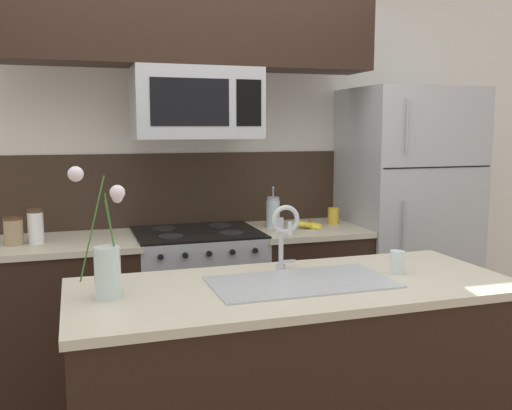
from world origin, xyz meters
name	(u,v)px	position (x,y,z in m)	size (l,w,h in m)	color
rear_partition	(228,165)	(0.30, 1.28, 1.30)	(5.20, 0.10, 2.60)	silver
splash_band	(186,189)	(0.00, 1.22, 1.15)	(2.98, 0.01, 0.48)	#332319
back_counter_left	(71,316)	(-0.76, 0.90, 0.46)	(0.79, 0.65, 0.91)	black
back_counter_right	(305,294)	(0.73, 0.90, 0.46)	(0.72, 0.65, 0.91)	black
stove_range	(198,303)	(0.00, 0.90, 0.46)	(0.76, 0.64, 0.93)	#A8AAAF
microwave	(196,104)	(0.00, 0.88, 1.70)	(0.74, 0.40, 0.41)	#A8AAAF
upper_cabinet_band	(190,14)	(-0.03, 0.85, 2.20)	(2.22, 0.34, 0.60)	black
refrigerator	(404,221)	(1.48, 0.92, 0.91)	(0.81, 0.74, 1.82)	#A8AAAF
storage_jar_tall	(13,231)	(-1.04, 0.86, 0.99)	(0.10, 0.10, 0.16)	#997F5B
storage_jar_medium	(36,226)	(-0.93, 0.88, 1.01)	(0.09, 0.09, 0.20)	silver
banana_bunch	(310,225)	(0.73, 0.84, 0.93)	(0.19, 0.12, 0.08)	yellow
french_press	(273,212)	(0.52, 0.96, 1.01)	(0.09, 0.09, 0.27)	silver
coffee_tin	(333,216)	(0.95, 0.95, 0.97)	(0.08, 0.08, 0.11)	gold
island_counter	(294,386)	(0.15, -0.35, 0.46)	(1.86, 0.77, 0.91)	black
kitchen_sink	(301,299)	(0.18, -0.35, 0.84)	(0.76, 0.41, 0.16)	#ADAFB5
sink_faucet	(285,228)	(0.18, -0.15, 1.11)	(0.14, 0.14, 0.31)	#B7BABF
drinking_glass	(397,262)	(0.64, -0.34, 0.96)	(0.07, 0.07, 0.10)	silver
flower_vase	(106,262)	(-0.61, -0.32, 1.05)	(0.20, 0.11, 0.51)	silver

